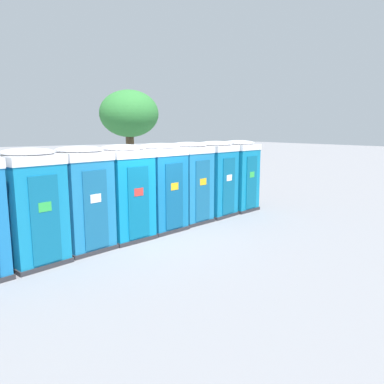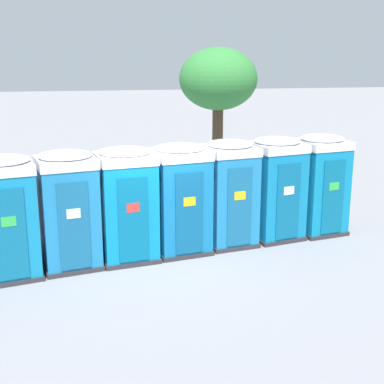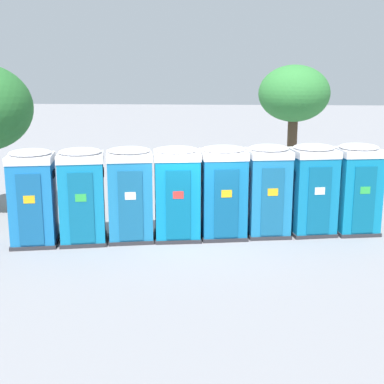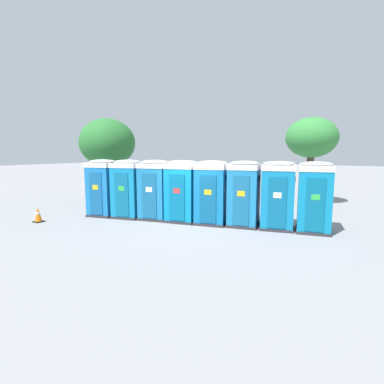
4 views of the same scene
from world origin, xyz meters
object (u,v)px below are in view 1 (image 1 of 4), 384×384
portapotty_1 (31,206)px  portapotty_5 (189,182)px  street_tree_0 (129,115)px  portapotty_4 (160,187)px  portapotty_3 (125,192)px  portapotty_7 (238,175)px  portapotty_2 (82,198)px  portapotty_6 (215,178)px

portapotty_1 → portapotty_5: (4.96, 1.03, 0.00)m
street_tree_0 → portapotty_4: bearing=-110.4°
portapotty_1 → portapotty_3: bearing=11.7°
portapotty_4 → portapotty_7: (3.73, 0.70, 0.00)m
portapotty_2 → portapotty_3: (1.25, 0.20, -0.00)m
portapotty_3 → portapotty_2: bearing=-170.8°
portapotty_5 → portapotty_6: bearing=10.4°
portapotty_3 → portapotty_5: size_ratio=1.00×
portapotty_2 → portapotty_5: bearing=11.0°
portapotty_2 → portapotty_5: same height
portapotty_1 → portapotty_4: same height
portapotty_4 → portapotty_7: bearing=10.6°
portapotty_1 → portapotty_2: 1.27m
portapotty_4 → portapotty_5: (1.23, 0.28, 0.00)m
portapotty_4 → street_tree_0: street_tree_0 is taller
portapotty_1 → portapotty_5: bearing=11.8°
portapotty_5 → street_tree_0: (1.37, 6.73, 2.31)m
street_tree_0 → portapotty_1: bearing=-129.2°
portapotty_4 → portapotty_7: 3.80m
portapotty_6 → street_tree_0: (0.13, 6.50, 2.31)m
portapotty_2 → portapotty_7: size_ratio=1.00×
portapotty_2 → portapotty_3: same height
portapotty_1 → portapotty_7: 7.59m
portapotty_2 → portapotty_7: 6.33m
portapotty_1 → portapotty_7: (7.45, 1.45, 0.00)m
portapotty_4 → portapotty_3: bearing=-169.2°
street_tree_0 → portapotty_7: bearing=-79.9°
portapotty_3 → street_tree_0: bearing=62.0°
portapotty_6 → portapotty_7: 1.27m
portapotty_2 → portapotty_4: bearing=10.0°
portapotty_4 → portapotty_6: same height
portapotty_2 → street_tree_0: size_ratio=0.54×
portapotty_3 → street_tree_0: street_tree_0 is taller
street_tree_0 → portapotty_6: bearing=-91.1°
portapotty_2 → portapotty_4: size_ratio=1.00×
portapotty_7 → portapotty_4: bearing=-169.4°
portapotty_3 → portapotty_4: (1.24, 0.24, 0.00)m
portapotty_2 → portapotty_3: bearing=9.2°
portapotty_1 → portapotty_3: same height
portapotty_1 → portapotty_4: size_ratio=1.00×
portapotty_4 → portapotty_5: size_ratio=1.00×
portapotty_1 → portapotty_4: (3.72, 0.75, -0.00)m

